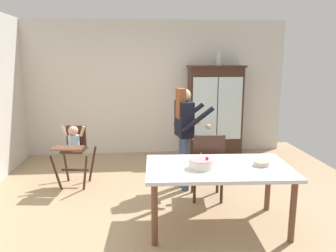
{
  "coord_description": "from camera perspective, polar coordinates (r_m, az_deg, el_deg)",
  "views": [
    {
      "loc": [
        -0.41,
        -4.23,
        1.98
      ],
      "look_at": [
        0.07,
        0.7,
        0.95
      ],
      "focal_mm": 35.76,
      "sensor_mm": 36.0,
      "label": 1
    }
  ],
  "objects": [
    {
      "name": "ground_plane",
      "position": [
        4.69,
        0.02,
        -13.24
      ],
      "size": [
        6.24,
        6.24,
        0.0
      ],
      "primitive_type": "plane",
      "color": "tan"
    },
    {
      "name": "dining_table",
      "position": [
        3.95,
        8.54,
        -7.96
      ],
      "size": [
        1.71,
        1.06,
        0.74
      ],
      "color": "silver",
      "rests_on": "ground_plane"
    },
    {
      "name": "wall_back",
      "position": [
        6.9,
        -2.12,
        6.5
      ],
      "size": [
        5.32,
        0.06,
        2.7
      ],
      "primitive_type": "cube",
      "color": "beige",
      "rests_on": "ground_plane"
    },
    {
      "name": "birthday_cake",
      "position": [
        3.82,
        5.61,
        -6.4
      ],
      "size": [
        0.28,
        0.28,
        0.19
      ],
      "color": "beige",
      "rests_on": "dining_table"
    },
    {
      "name": "dining_chair_far_side",
      "position": [
        4.64,
        6.82,
        -6.21
      ],
      "size": [
        0.48,
        0.48,
        0.96
      ],
      "rotation": [
        0.0,
        0.0,
        3.05
      ],
      "color": "#382116",
      "rests_on": "ground_plane"
    },
    {
      "name": "high_chair_with_toddler",
      "position": [
        5.33,
        -15.78,
        -3.1
      ],
      "size": [
        0.64,
        0.74,
        0.95
      ],
      "rotation": [
        0.0,
        0.0,
        -0.12
      ],
      "color": "#382116",
      "rests_on": "ground_plane"
    },
    {
      "name": "serving_bowl",
      "position": [
        4.04,
        15.58,
        -6.15
      ],
      "size": [
        0.18,
        0.18,
        0.05
      ],
      "primitive_type": "cylinder",
      "color": "#C6AD93",
      "rests_on": "dining_table"
    },
    {
      "name": "ceramic_vase",
      "position": [
        6.8,
        8.66,
        11.18
      ],
      "size": [
        0.13,
        0.13,
        0.27
      ],
      "color": "#B2B7B2",
      "rests_on": "china_cabinet"
    },
    {
      "name": "china_cabinet",
      "position": [
        6.87,
        7.98,
        2.68
      ],
      "size": [
        1.12,
        0.48,
        1.81
      ],
      "color": "#382116",
      "rests_on": "ground_plane"
    },
    {
      "name": "adult_person",
      "position": [
        4.95,
        2.85,
        -0.06
      ],
      "size": [
        0.56,
        0.55,
        1.53
      ],
      "rotation": [
        0.0,
        0.0,
        1.74
      ],
      "color": "#3D4C6B",
      "rests_on": "ground_plane"
    }
  ]
}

